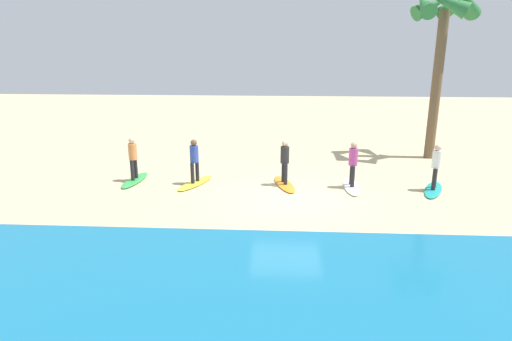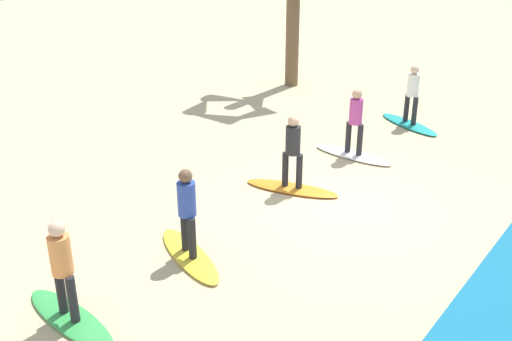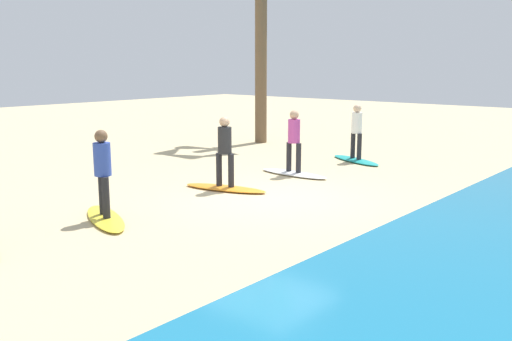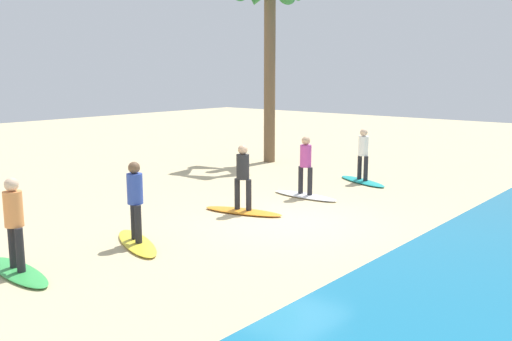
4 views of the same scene
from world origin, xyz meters
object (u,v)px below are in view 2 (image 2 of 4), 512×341
at_px(surfboard_yellow, 190,255).
at_px(surfboard_green, 70,318).
at_px(surfer_yellow, 187,206).
at_px(surfboard_teal, 409,124).
at_px(surfer_white, 356,117).
at_px(surfboard_white, 353,155).
at_px(surfer_green, 62,263).
at_px(surfer_orange, 293,146).
at_px(surfer_teal, 413,90).
at_px(surfboard_orange, 292,188).

xyz_separation_m(surfboard_yellow, surfboard_green, (2.41, -0.24, 0.00)).
height_order(surfer_yellow, surfboard_green, surfer_yellow).
bearing_deg(surfboard_green, surfboard_teal, 92.83).
bearing_deg(surfer_white, surfboard_white, 0.00).
distance_m(surfboard_yellow, surfer_yellow, 0.99).
relative_size(surfer_white, surfboard_yellow, 0.78).
distance_m(surfboard_teal, surfer_green, 11.20).
bearing_deg(surfer_orange, surfer_green, -1.72).
xyz_separation_m(surfboard_teal, surfer_orange, (5.37, -0.34, 0.99)).
bearing_deg(surfer_green, surfboard_yellow, 174.34).
bearing_deg(surfboard_green, surfboard_yellow, 89.80).
bearing_deg(surfboard_green, surfer_teal, 92.83).
xyz_separation_m(surfboard_teal, surfboard_yellow, (8.74, -0.27, 0.00)).
bearing_deg(surfboard_white, surfboard_yellow, -90.14).
distance_m(surfboard_white, surfer_green, 8.31).
height_order(surfboard_white, surfboard_green, same).
height_order(surfboard_teal, surfer_green, surfer_green).
height_order(surfer_white, surfboard_yellow, surfer_white).
bearing_deg(surfboard_green, surfer_green, 95.46).
bearing_deg(surfboard_white, surfer_green, -91.54).
xyz_separation_m(surfboard_white, surfer_yellow, (5.84, -0.09, 0.99)).
xyz_separation_m(surfboard_teal, surfer_teal, (0.00, 0.00, 0.99)).
bearing_deg(surfboard_orange, surfer_white, 71.37).
xyz_separation_m(surfer_white, surfboard_green, (8.25, -0.33, -0.99)).
bearing_deg(surfer_green, surfer_yellow, 174.34).
relative_size(surfboard_teal, surfer_teal, 1.28).
bearing_deg(surfer_green, surfboard_orange, 178.28).
relative_size(surfer_white, surfboard_green, 0.78).
xyz_separation_m(surfer_orange, surfboard_green, (5.77, -0.17, -0.99)).
height_order(surfboard_white, surfer_white, surfer_white).
xyz_separation_m(surfboard_green, surfer_green, (-0.00, 0.00, 0.99)).
bearing_deg(surfer_green, surfboard_teal, 177.37).
bearing_deg(surfer_orange, surfboard_orange, -97.13).
bearing_deg(surfboard_green, surfer_orange, 93.75).
bearing_deg(surfboard_white, surfer_white, 0.00).
bearing_deg(surfer_teal, surfboard_teal, -90.00).
bearing_deg(surfboard_yellow, surfboard_green, -72.23).
distance_m(surfboard_teal, surfboard_green, 11.16).
height_order(surfer_white, surfboard_orange, surfer_white).
relative_size(surfboard_yellow, surfer_yellow, 1.28).
xyz_separation_m(surfer_white, surfboard_yellow, (5.84, -0.09, -0.99)).
relative_size(surfboard_teal, surfboard_white, 1.00).
relative_size(surfer_orange, surfboard_yellow, 0.78).
relative_size(surfboard_teal, surfer_green, 1.28).
bearing_deg(surfer_orange, surfer_white, 176.38).
distance_m(surfboard_white, surfer_orange, 2.67).
bearing_deg(surfer_white, surfboard_green, -2.29).
distance_m(surfboard_orange, surfboard_green, 5.77).
height_order(surfer_teal, surfer_yellow, same).
bearing_deg(surfboard_yellow, surfboard_white, 112.53).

